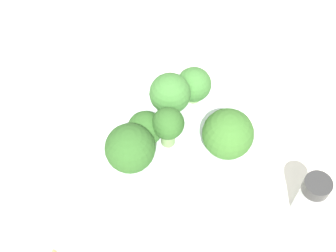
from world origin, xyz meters
TOP-DOWN VIEW (x-y plane):
  - ground_plane at (0.00, 0.00)m, footprint 3.00×3.00m
  - bowl at (0.00, 0.00)m, footprint 0.20×0.20m
  - broccoli_floret_0 at (-0.02, 0.05)m, footprint 0.05×0.05m
  - broccoli_floret_1 at (-0.00, 0.00)m, footprint 0.04×0.04m
  - broccoli_floret_2 at (0.05, -0.05)m, footprint 0.04×0.04m
  - broccoli_floret_3 at (0.01, 0.02)m, footprint 0.04×0.04m
  - broccoli_floret_4 at (0.04, -0.01)m, footprint 0.05×0.05m
  - broccoli_floret_5 at (-0.03, -0.06)m, footprint 0.06×0.06m
  - pepper_shaker at (-0.11, -0.13)m, footprint 0.03×0.03m
  - almond_crumb_1 at (-0.07, 0.15)m, footprint 0.01×0.01m

SIDE VIEW (x-z plane):
  - ground_plane at x=0.00m, z-range 0.00..0.00m
  - almond_crumb_1 at x=-0.07m, z-range 0.00..0.01m
  - bowl at x=0.00m, z-range 0.00..0.05m
  - pepper_shaker at x=-0.11m, z-range 0.00..0.07m
  - broccoli_floret_2 at x=0.05m, z-range 0.05..0.10m
  - broccoli_floret_3 at x=0.01m, z-range 0.05..0.10m
  - broccoli_floret_5 at x=-0.03m, z-range 0.05..0.12m
  - broccoli_floret_4 at x=0.04m, z-range 0.06..0.12m
  - broccoli_floret_1 at x=0.00m, z-range 0.06..0.11m
  - broccoli_floret_0 at x=-0.02m, z-range 0.06..0.12m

